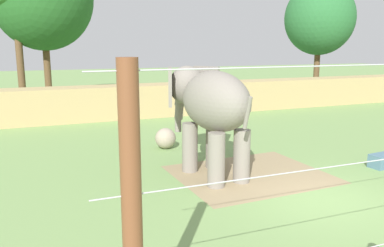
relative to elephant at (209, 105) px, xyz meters
The scene contains 6 objects.
ground_plane 4.17m from the elephant, 57.78° to the right, with size 120.00×120.00×0.00m, color #759956.
dirt_patch 2.52m from the elephant, 27.43° to the right, with size 4.52×3.82×0.01m, color #937F5B.
embankment_wall 10.87m from the elephant, 79.85° to the left, with size 36.00×1.80×1.78m, color tan.
elephant is the anchor object (origin of this frame).
enrichment_ball 3.84m from the elephant, 95.27° to the left, with size 0.80×0.80×0.80m, color gray.
tree_far_left 21.45m from the elephant, 42.52° to the left, with size 5.23×5.23×8.67m.
Camera 1 is at (-6.83, -7.84, 3.95)m, focal length 37.15 mm.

